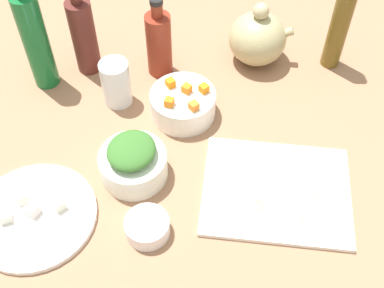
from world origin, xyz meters
TOP-DOWN VIEW (x-y plane):
  - tabletop at (0.00, 0.00)cm, footprint 190.00×190.00cm
  - cutting_board at (17.15, -7.64)cm, footprint 30.84×25.77cm
  - plate_tofu at (-29.67, -15.46)cm, footprint 23.99×23.99cm
  - bowl_greens at (-11.61, -4.29)cm, footprint 13.70×13.70cm
  - bowl_carrots at (-2.56, 12.92)cm, footprint 14.55×14.55cm
  - bowl_small_side at (-7.61, -17.64)cm, footprint 8.43×8.43cm
  - teapot at (14.48, 32.19)cm, footprint 15.49×13.83cm
  - bottle_0 at (-26.22, 27.30)cm, footprint 5.78×5.78cm
  - bottle_1 at (-35.58, 22.03)cm, footprint 5.81×5.81cm
  - bottle_2 at (32.82, 31.47)cm, footprint 4.52×4.52cm
  - bottle_3 at (-8.82, 26.99)cm, footprint 5.92×5.92cm
  - drinking_glass_0 at (-17.72, 16.43)cm, footprint 6.56×6.56cm
  - carrot_cube_0 at (-5.25, 9.65)cm, footprint 2.23×2.23cm
  - carrot_cube_1 at (-0.45, 8.76)cm, footprint 2.54×2.54cm
  - carrot_cube_2 at (2.02, 14.07)cm, footprint 2.54×2.54cm
  - carrot_cube_3 at (-1.71, 13.85)cm, footprint 2.51×2.51cm
  - carrot_cube_4 at (-5.41, 15.46)cm, footprint 2.50×2.50cm
  - chopped_greens_mound at (-11.61, -4.29)cm, footprint 12.05×12.56cm
  - tofu_cube_0 at (-29.61, -15.13)cm, footprint 2.99×2.99cm
  - tofu_cube_1 at (-34.50, -16.81)cm, footprint 2.86×2.86cm
  - tofu_cube_2 at (-32.46, -12.50)cm, footprint 3.07×3.07cm
  - tofu_cube_3 at (-24.98, -13.78)cm, footprint 3.11×3.11cm
  - dumpling_0 at (24.01, -8.92)cm, footprint 6.30×6.12cm
  - dumpling_1 at (20.14, -14.61)cm, footprint 5.98×5.90cm
  - dumpling_2 at (12.64, -11.56)cm, footprint 5.56×5.15cm
  - dumpling_3 at (6.98, -1.94)cm, footprint 6.51×6.84cm
  - dumpling_4 at (18.65, -2.00)cm, footprint 6.16×5.65cm

SIDE VIEW (x-z plane):
  - tabletop at x=0.00cm, z-range 0.00..3.00cm
  - cutting_board at x=17.15cm, z-range 3.00..4.00cm
  - plate_tofu at x=-29.67cm, z-range 3.00..4.20cm
  - bowl_small_side at x=-7.61cm, z-range 3.00..6.63cm
  - dumpling_2 at x=12.64cm, z-range 4.00..6.23cm
  - dumpling_4 at x=18.65cm, z-range 4.00..6.45cm
  - dumpling_1 at x=20.14cm, z-range 4.00..6.55cm
  - tofu_cube_0 at x=-29.61cm, z-range 4.20..6.40cm
  - tofu_cube_1 at x=-34.50cm, z-range 4.20..6.40cm
  - tofu_cube_2 at x=-32.46cm, z-range 4.20..6.40cm
  - tofu_cube_3 at x=-24.98cm, z-range 4.20..6.40cm
  - dumpling_0 at x=24.01cm, z-range 4.00..6.60cm
  - dumpling_3 at x=6.98cm, z-range 4.00..6.85cm
  - bowl_greens at x=-11.61cm, z-range 3.00..8.95cm
  - bowl_carrots at x=-2.56cm, z-range 3.00..9.06cm
  - drinking_glass_0 at x=-17.72cm, z-range 3.00..14.04cm
  - teapot at x=14.48cm, z-range 1.45..17.64cm
  - carrot_cube_0 at x=-5.25cm, z-range 9.06..10.86cm
  - carrot_cube_1 at x=-0.45cm, z-range 9.06..10.86cm
  - carrot_cube_2 at x=2.02cm, z-range 9.06..10.86cm
  - carrot_cube_3 at x=-1.71cm, z-range 9.06..10.86cm
  - carrot_cube_4 at x=-5.41cm, z-range 9.06..10.86cm
  - chopped_greens_mound at x=-11.61cm, z-range 8.95..12.57cm
  - bottle_3 at x=-8.82cm, z-range 1.30..21.81cm
  - bottle_0 at x=-26.22cm, z-range 1.12..24.99cm
  - bottle_2 at x=32.82cm, z-range 1.09..29.05cm
  - bottle_1 at x=-35.58cm, z-range 1.05..30.01cm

